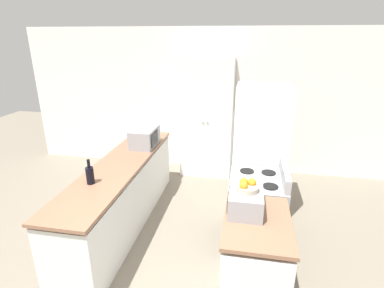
# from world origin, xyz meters

# --- Properties ---
(wall_back) EXTENTS (7.00, 0.06, 2.60)m
(wall_back) POSITION_xyz_m (0.00, 3.62, 1.30)
(wall_back) COLOR white
(wall_back) RESTS_ON ground_plane
(counter_left) EXTENTS (0.60, 2.78, 0.89)m
(counter_left) POSITION_xyz_m (-0.86, 1.49, 0.43)
(counter_left) COLOR silver
(counter_left) RESTS_ON ground_plane
(counter_right) EXTENTS (0.60, 0.89, 0.89)m
(counter_right) POSITION_xyz_m (0.86, 0.55, 0.43)
(counter_right) COLOR silver
(counter_right) RESTS_ON ground_plane
(pantry_cabinet) EXTENTS (0.91, 0.50, 2.11)m
(pantry_cabinet) POSITION_xyz_m (0.02, 3.33, 1.05)
(pantry_cabinet) COLOR white
(pantry_cabinet) RESTS_ON ground_plane
(stove) EXTENTS (0.66, 0.74, 1.05)m
(stove) POSITION_xyz_m (0.88, 1.38, 0.46)
(stove) COLOR #9E9EA3
(stove) RESTS_ON ground_plane
(refrigerator) EXTENTS (0.74, 0.74, 1.84)m
(refrigerator) POSITION_xyz_m (0.92, 2.16, 0.92)
(refrigerator) COLOR white
(refrigerator) RESTS_ON ground_plane
(microwave) EXTENTS (0.34, 0.52, 0.27)m
(microwave) POSITION_xyz_m (-0.76, 2.19, 1.03)
(microwave) COLOR #939399
(microwave) RESTS_ON counter_left
(wine_bottle) EXTENTS (0.09, 0.09, 0.29)m
(wine_bottle) POSITION_xyz_m (-0.95, 0.92, 1.00)
(wine_bottle) COLOR black
(wine_bottle) RESTS_ON counter_left
(toaster_oven) EXTENTS (0.32, 0.45, 0.21)m
(toaster_oven) POSITION_xyz_m (0.75, 0.69, 1.00)
(toaster_oven) COLOR #939399
(toaster_oven) RESTS_ON counter_right
(fruit_bowl) EXTENTS (0.20, 0.20, 0.11)m
(fruit_bowl) POSITION_xyz_m (0.75, 0.69, 1.15)
(fruit_bowl) COLOR #B2A893
(fruit_bowl) RESTS_ON toaster_oven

